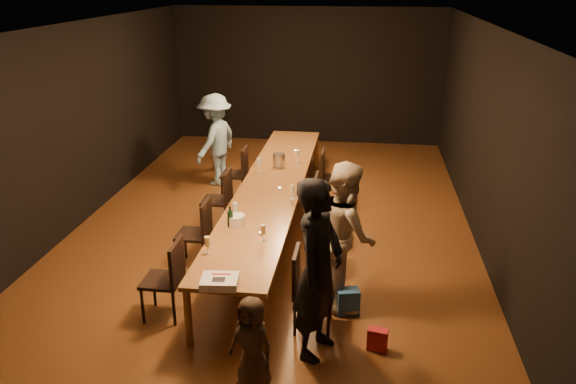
# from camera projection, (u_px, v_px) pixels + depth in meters

# --- Properties ---
(ground) EXTENTS (10.00, 10.00, 0.00)m
(ground) POSITION_uv_depth(u_px,v_px,m) (272.00, 231.00, 8.54)
(ground) COLOR #432510
(ground) RESTS_ON ground
(room_shell) EXTENTS (6.04, 10.04, 3.02)m
(room_shell) POSITION_uv_depth(u_px,v_px,m) (271.00, 95.00, 7.78)
(room_shell) COLOR black
(room_shell) RESTS_ON ground
(table) EXTENTS (0.90, 6.00, 0.75)m
(table) POSITION_uv_depth(u_px,v_px,m) (272.00, 188.00, 8.28)
(table) COLOR brown
(table) RESTS_ON ground
(chair_right_0) EXTENTS (0.42, 0.42, 0.93)m
(chair_right_0) POSITION_uv_depth(u_px,v_px,m) (313.00, 290.00, 6.04)
(chair_right_0) COLOR black
(chair_right_0) RESTS_ON ground
(chair_right_1) EXTENTS (0.42, 0.42, 0.93)m
(chair_right_1) POSITION_uv_depth(u_px,v_px,m) (322.00, 241.00, 7.15)
(chair_right_1) COLOR black
(chair_right_1) RESTS_ON ground
(chair_right_2) EXTENTS (0.42, 0.42, 0.93)m
(chair_right_2) POSITION_uv_depth(u_px,v_px,m) (329.00, 205.00, 8.26)
(chair_right_2) COLOR black
(chair_right_2) RESTS_ON ground
(chair_right_3) EXTENTS (0.42, 0.42, 0.93)m
(chair_right_3) POSITION_uv_depth(u_px,v_px,m) (334.00, 178.00, 9.37)
(chair_right_3) COLOR black
(chair_right_3) RESTS_ON ground
(chair_left_0) EXTENTS (0.42, 0.42, 0.93)m
(chair_left_0) POSITION_uv_depth(u_px,v_px,m) (162.00, 279.00, 6.26)
(chair_left_0) COLOR black
(chair_left_0) RESTS_ON ground
(chair_left_1) EXTENTS (0.42, 0.42, 0.93)m
(chair_left_1) POSITION_uv_depth(u_px,v_px,m) (193.00, 233.00, 7.37)
(chair_left_1) COLOR black
(chair_left_1) RESTS_ON ground
(chair_left_2) EXTENTS (0.42, 0.42, 0.93)m
(chair_left_2) POSITION_uv_depth(u_px,v_px,m) (216.00, 200.00, 8.47)
(chair_left_2) COLOR black
(chair_left_2) RESTS_ON ground
(chair_left_3) EXTENTS (0.42, 0.42, 0.93)m
(chair_left_3) POSITION_uv_depth(u_px,v_px,m) (234.00, 173.00, 9.58)
(chair_left_3) COLOR black
(chair_left_3) RESTS_ON ground
(woman_birthday) EXTENTS (0.64, 0.80, 1.89)m
(woman_birthday) POSITION_uv_depth(u_px,v_px,m) (318.00, 270.00, 5.49)
(woman_birthday) COLOR black
(woman_birthday) RESTS_ON ground
(woman_tan) EXTENTS (0.88, 1.00, 1.73)m
(woman_tan) POSITION_uv_depth(u_px,v_px,m) (345.00, 234.00, 6.42)
(woman_tan) COLOR beige
(woman_tan) RESTS_ON ground
(man_blue) EXTENTS (0.92, 1.22, 1.67)m
(man_blue) POSITION_uv_depth(u_px,v_px,m) (216.00, 140.00, 10.18)
(man_blue) COLOR #83ADCB
(man_blue) RESTS_ON ground
(child) EXTENTS (0.54, 0.46, 0.93)m
(child) POSITION_uv_depth(u_px,v_px,m) (252.00, 343.00, 5.18)
(child) COLOR #3A2B20
(child) RESTS_ON ground
(gift_bag_red) EXTENTS (0.22, 0.15, 0.24)m
(gift_bag_red) POSITION_uv_depth(u_px,v_px,m) (377.00, 339.00, 5.80)
(gift_bag_red) COLOR red
(gift_bag_red) RESTS_ON ground
(gift_bag_blue) EXTENTS (0.28, 0.22, 0.31)m
(gift_bag_blue) POSITION_uv_depth(u_px,v_px,m) (348.00, 302.00, 6.40)
(gift_bag_blue) COLOR #24599F
(gift_bag_blue) RESTS_ON ground
(birthday_cake) EXTENTS (0.39, 0.33, 0.09)m
(birthday_cake) POSITION_uv_depth(u_px,v_px,m) (220.00, 282.00, 5.58)
(birthday_cake) COLOR white
(birthday_cake) RESTS_ON table
(plate_stack) EXTENTS (0.26, 0.26, 0.12)m
(plate_stack) POSITION_uv_depth(u_px,v_px,m) (236.00, 220.00, 6.92)
(plate_stack) COLOR white
(plate_stack) RESTS_ON table
(champagne_bottle) EXTENTS (0.09, 0.09, 0.30)m
(champagne_bottle) POSITION_uv_depth(u_px,v_px,m) (230.00, 215.00, 6.85)
(champagne_bottle) COLOR black
(champagne_bottle) RESTS_ON table
(ice_bucket) EXTENTS (0.24, 0.24, 0.22)m
(ice_bucket) POSITION_uv_depth(u_px,v_px,m) (279.00, 160.00, 9.00)
(ice_bucket) COLOR #B8B7BD
(ice_bucket) RESTS_ON table
(wineglass_0) EXTENTS (0.06, 0.06, 0.21)m
(wineglass_0) POSITION_uv_depth(u_px,v_px,m) (207.00, 245.00, 6.19)
(wineglass_0) COLOR beige
(wineglass_0) RESTS_ON table
(wineglass_1) EXTENTS (0.06, 0.06, 0.21)m
(wineglass_1) POSITION_uv_depth(u_px,v_px,m) (263.00, 233.00, 6.48)
(wineglass_1) COLOR beige
(wineglass_1) RESTS_ON table
(wineglass_2) EXTENTS (0.06, 0.06, 0.21)m
(wineglass_2) POSITION_uv_depth(u_px,v_px,m) (235.00, 210.00, 7.11)
(wineglass_2) COLOR silver
(wineglass_2) RESTS_ON table
(wineglass_3) EXTENTS (0.06, 0.06, 0.21)m
(wineglass_3) POSITION_uv_depth(u_px,v_px,m) (292.00, 192.00, 7.70)
(wineglass_3) COLOR beige
(wineglass_3) RESTS_ON table
(wineglass_4) EXTENTS (0.06, 0.06, 0.21)m
(wineglass_4) POSITION_uv_depth(u_px,v_px,m) (259.00, 165.00, 8.78)
(wineglass_4) COLOR silver
(wineglass_4) RESTS_ON table
(wineglass_5) EXTENTS (0.06, 0.06, 0.21)m
(wineglass_5) POSITION_uv_depth(u_px,v_px,m) (298.00, 156.00, 9.21)
(wineglass_5) COLOR silver
(wineglass_5) RESTS_ON table
(tealight_near) EXTENTS (0.05, 0.05, 0.03)m
(tealight_near) POSITION_uv_depth(u_px,v_px,m) (261.00, 233.00, 6.67)
(tealight_near) COLOR #B2B7B2
(tealight_near) RESTS_ON table
(tealight_mid) EXTENTS (0.05, 0.05, 0.03)m
(tealight_mid) POSITION_uv_depth(u_px,v_px,m) (280.00, 189.00, 8.06)
(tealight_mid) COLOR #B2B7B2
(tealight_mid) RESTS_ON table
(tealight_far) EXTENTS (0.05, 0.05, 0.03)m
(tealight_far) POSITION_uv_depth(u_px,v_px,m) (296.00, 151.00, 9.77)
(tealight_far) COLOR #B2B7B2
(tealight_far) RESTS_ON table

